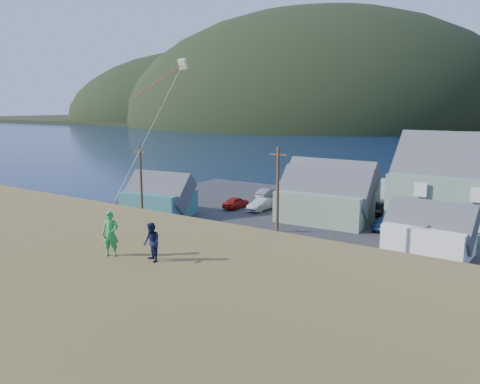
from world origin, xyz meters
name	(u,v)px	position (x,y,z in m)	size (l,w,h in m)	color
ground	(325,282)	(0.00, 0.00, 0.00)	(900.00, 900.00, 0.00)	#0A1638
grass_strip	(314,290)	(0.00, -2.00, 0.05)	(110.00, 8.00, 0.10)	#4C3D19
waterfront_lot	(390,231)	(0.00, 17.00, 0.06)	(72.00, 36.00, 0.12)	#28282B
wharf	(394,189)	(-6.00, 40.00, 0.45)	(26.00, 14.00, 0.90)	gray
shed_teal	(159,196)	(-25.29, 9.06, 2.36)	(8.64, 6.54, 6.30)	#32746C
shed_palegreen_near	(325,198)	(-7.39, 16.78, 2.80)	(10.58, 7.03, 7.45)	gray
shed_white	(429,231)	(4.99, 10.69, 2.25)	(7.65, 5.37, 5.81)	white
shed_palegreen_far	(329,187)	(-9.53, 23.10, 2.93)	(11.54, 6.78, 7.69)	slate
utility_poles	(288,211)	(-4.04, 1.50, 4.64)	(35.24, 0.24, 9.62)	#47331E
parked_cars	(303,204)	(-11.91, 20.75, 0.84)	(20.71, 12.12, 1.51)	#9B9A9F
kite_flyer_green	(111,234)	(-0.96, -19.28, 8.09)	(0.65, 0.43, 1.79)	green
kite_flyer_navy	(152,242)	(0.84, -18.88, 7.95)	(0.73, 0.57, 1.49)	#171B40
kite_rig	(178,68)	(-4.48, -10.96, 15.02)	(2.38, 4.57, 11.27)	beige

